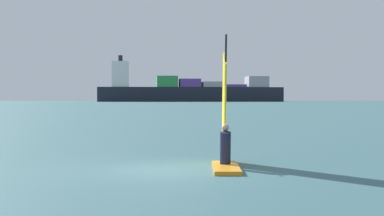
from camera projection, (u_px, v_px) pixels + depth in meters
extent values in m
plane|color=#386066|center=(165.00, 170.00, 16.42)|extent=(4000.00, 4000.00, 0.00)
cube|color=orange|center=(226.00, 168.00, 16.46)|extent=(1.48, 2.82, 0.12)
cylinder|color=black|center=(225.00, 100.00, 16.95)|extent=(0.42, 1.28, 3.82)
cube|color=yellow|center=(224.00, 110.00, 17.60)|extent=(0.74, 2.39, 3.66)
cylinder|color=black|center=(225.00, 128.00, 17.08)|extent=(0.45, 1.44, 0.04)
cylinder|color=#191E38|center=(225.00, 148.00, 16.80)|extent=(0.44, 0.56, 1.01)
sphere|color=tan|center=(225.00, 128.00, 16.79)|extent=(0.22, 0.22, 0.22)
cube|color=black|center=(191.00, 94.00, 536.22)|extent=(175.29, 55.36, 13.70)
cube|color=silver|center=(120.00, 74.00, 529.44)|extent=(18.92, 24.03, 23.66)
cylinder|color=black|center=(120.00, 59.00, 529.22)|extent=(4.00, 4.00, 6.00)
cube|color=#2D8C47|center=(167.00, 82.00, 533.83)|extent=(23.07, 26.04, 10.40)
cube|color=#59388C|center=(190.00, 83.00, 535.96)|extent=(23.07, 26.04, 7.80)
cube|color=#99999E|center=(212.00, 85.00, 538.10)|extent=(23.07, 26.04, 5.20)
cube|color=#59388C|center=(235.00, 86.00, 540.24)|extent=(23.07, 26.04, 2.60)
cube|color=#99999E|center=(257.00, 82.00, 542.30)|extent=(23.07, 26.04, 10.40)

